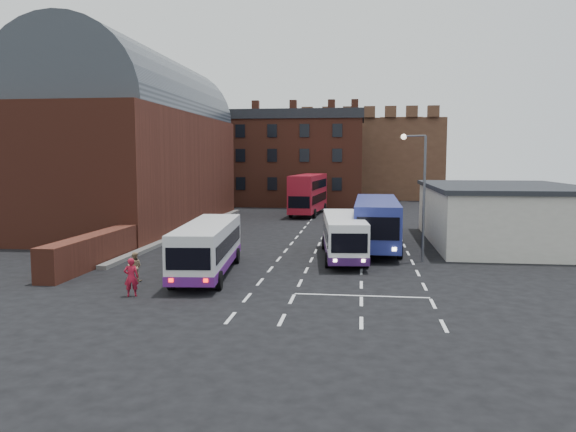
# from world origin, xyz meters

# --- Properties ---
(ground) EXTENTS (180.00, 180.00, 0.00)m
(ground) POSITION_xyz_m (0.00, 0.00, 0.00)
(ground) COLOR black
(railway_station) EXTENTS (12.00, 28.00, 16.00)m
(railway_station) POSITION_xyz_m (-15.50, 21.00, 7.64)
(railway_station) COLOR #602B1E
(railway_station) RESTS_ON ground
(forecourt_wall) EXTENTS (1.20, 10.00, 1.80)m
(forecourt_wall) POSITION_xyz_m (-10.20, 2.00, 0.90)
(forecourt_wall) COLOR #602B1E
(forecourt_wall) RESTS_ON ground
(cream_building) EXTENTS (10.40, 16.40, 4.25)m
(cream_building) POSITION_xyz_m (15.00, 14.00, 2.16)
(cream_building) COLOR beige
(cream_building) RESTS_ON ground
(brick_terrace) EXTENTS (22.00, 10.00, 11.00)m
(brick_terrace) POSITION_xyz_m (-6.00, 46.00, 5.50)
(brick_terrace) COLOR brown
(brick_terrace) RESTS_ON ground
(castle_keep) EXTENTS (22.00, 22.00, 12.00)m
(castle_keep) POSITION_xyz_m (6.00, 66.00, 6.00)
(castle_keep) COLOR brown
(castle_keep) RESTS_ON ground
(bus_white_outbound) EXTENTS (3.25, 10.13, 2.72)m
(bus_white_outbound) POSITION_xyz_m (-3.06, 0.70, 1.60)
(bus_white_outbound) COLOR silver
(bus_white_outbound) RESTS_ON ground
(bus_white_inbound) EXTENTS (3.12, 9.78, 2.62)m
(bus_white_inbound) POSITION_xyz_m (3.90, 6.44, 1.55)
(bus_white_inbound) COLOR white
(bus_white_inbound) RESTS_ON ground
(bus_blue) EXTENTS (3.21, 12.23, 3.33)m
(bus_blue) POSITION_xyz_m (6.00, 10.61, 1.96)
(bus_blue) COLOR navy
(bus_blue) RESTS_ON ground
(bus_red_double) EXTENTS (3.40, 11.05, 4.36)m
(bus_red_double) POSITION_xyz_m (-0.74, 32.85, 2.32)
(bus_red_double) COLOR maroon
(bus_red_double) RESTS_ON ground
(street_lamp) EXTENTS (1.45, 0.73, 7.56)m
(street_lamp) POSITION_xyz_m (8.36, 5.89, 4.56)
(street_lamp) COLOR #525357
(street_lamp) RESTS_ON ground
(pedestrian_red) EXTENTS (0.73, 0.59, 1.73)m
(pedestrian_red) POSITION_xyz_m (-5.15, -4.41, 0.87)
(pedestrian_red) COLOR #A41329
(pedestrian_red) RESTS_ON ground
(pedestrian_beige) EXTENTS (0.74, 0.58, 1.48)m
(pedestrian_beige) POSITION_xyz_m (-6.24, -1.44, 0.74)
(pedestrian_beige) COLOR tan
(pedestrian_beige) RESTS_ON ground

